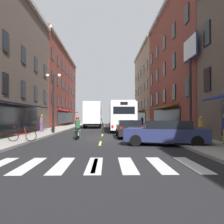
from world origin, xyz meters
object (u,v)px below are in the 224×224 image
Objects in this scene: box_truck at (93,115)px; sedan_near at (98,122)px; sedan_far at (167,133)px; bicycle_near at (22,135)px; pedestrian_near at (41,122)px; pedestrian_mid at (142,122)px; motorcycle_rider at (78,129)px; street_lamp_twin at (53,100)px; transit_bus at (121,116)px; pedestrian_far at (201,127)px; sedan_mid at (129,129)px; billboard_sign at (190,60)px.

sedan_near is at bearing 88.81° from box_truck.
sedan_far is 8.68m from bicycle_near.
pedestrian_near is at bearing 98.70° from bicycle_near.
pedestrian_mid is at bearing -37.35° from box_truck.
box_truck is at bearing -21.98° from pedestrian_near.
motorcycle_rider is 4.18m from bicycle_near.
motorcycle_rider is 0.37× the size of street_lamp_twin.
transit_bus is 7.92m from box_truck.
transit_bus reaches higher than motorcycle_rider.
bicycle_near is at bearing -90.64° from street_lamp_twin.
pedestrian_far reaches higher than sedan_far.
transit_bus is 2.39× the size of sedan_far.
pedestrian_near is (-4.48, -11.27, -0.86)m from box_truck.
motorcycle_rider is 8.76m from pedestrian_far.
sedan_mid is (0.08, -9.57, -1.01)m from transit_bus.
motorcycle_rider is at bearing 43.92° from bicycle_near.
bicycle_near is at bearing -161.61° from billboard_sign.
bicycle_near is 8.26m from street_lamp_twin.
pedestrian_mid is at bearing 38.45° from street_lamp_twin.
box_truck is 4.05× the size of pedestrian_near.
pedestrian_mid is (2.78, 11.47, 0.24)m from sedan_mid.
street_lamp_twin is at bearing 161.73° from billboard_sign.
billboard_sign is 12.81m from pedestrian_mid.
bicycle_near is at bearing -136.08° from motorcycle_rider.
sedan_near is 2.72× the size of pedestrian_near.
street_lamp_twin is at bearing -139.67° from transit_bus.
box_truck is 1.49× the size of sedan_near.
pedestrian_near reaches higher than pedestrian_mid.
sedan_mid is at bearing 108.43° from sedan_far.
box_truck is 13.10m from street_lamp_twin.
transit_bus is 19.42m from sedan_near.
street_lamp_twin reaches higher than sedan_mid.
pedestrian_near is at bearing 134.06° from sedan_far.
transit_bus is at bearing 90.48° from sedan_mid.
pedestrian_near is (-10.01, 10.35, 0.35)m from sedan_far.
sedan_mid is at bearing -76.91° from box_truck.
sedan_mid is (-4.91, 0.03, -5.46)m from billboard_sign.
billboard_sign reaches higher than sedan_far.
motorcycle_rider is 6.24m from street_lamp_twin.
sedan_far is at bearing -122.47° from billboard_sign.
motorcycle_rider is (-5.59, 4.02, -0.01)m from sedan_far.
pedestrian_far is at bearing -93.66° from billboard_sign.
transit_bus is 2.71× the size of sedan_mid.
transit_bus is 8.97m from street_lamp_twin.
sedan_near is 2.79× the size of bicycle_near.
pedestrian_mid is (6.68, 12.53, 0.24)m from motorcycle_rider.
sedan_far is 3.13× the size of pedestrian_far.
sedan_far is at bearing -7.44° from bicycle_near.
pedestrian_mid is (-2.12, 11.50, -5.22)m from billboard_sign.
transit_bus reaches higher than pedestrian_near.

